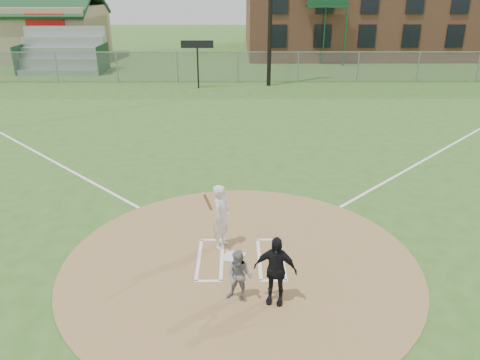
{
  "coord_description": "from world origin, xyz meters",
  "views": [
    {
      "loc": [
        -0.08,
        -9.45,
        6.11
      ],
      "look_at": [
        0.0,
        2.0,
        1.3
      ],
      "focal_mm": 35.0,
      "sensor_mm": 36.0,
      "label": 1
    }
  ],
  "objects_px": {
    "home_plate": "(234,257)",
    "umpire": "(275,270)",
    "catcher": "(239,276)",
    "batter_at_plate": "(221,217)"
  },
  "relations": [
    {
      "from": "home_plate",
      "to": "umpire",
      "type": "relative_size",
      "value": 0.32
    },
    {
      "from": "umpire",
      "to": "catcher",
      "type": "bearing_deg",
      "value": -170.91
    },
    {
      "from": "catcher",
      "to": "batter_at_plate",
      "type": "relative_size",
      "value": 0.65
    },
    {
      "from": "home_plate",
      "to": "catcher",
      "type": "relative_size",
      "value": 0.42
    },
    {
      "from": "home_plate",
      "to": "catcher",
      "type": "distance_m",
      "value": 1.74
    },
    {
      "from": "catcher",
      "to": "batter_at_plate",
      "type": "height_order",
      "value": "batter_at_plate"
    },
    {
      "from": "home_plate",
      "to": "umpire",
      "type": "height_order",
      "value": "umpire"
    },
    {
      "from": "home_plate",
      "to": "batter_at_plate",
      "type": "bearing_deg",
      "value": 120.84
    },
    {
      "from": "batter_at_plate",
      "to": "home_plate",
      "type": "bearing_deg",
      "value": -59.16
    },
    {
      "from": "catcher",
      "to": "batter_at_plate",
      "type": "distance_m",
      "value": 2.21
    }
  ]
}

